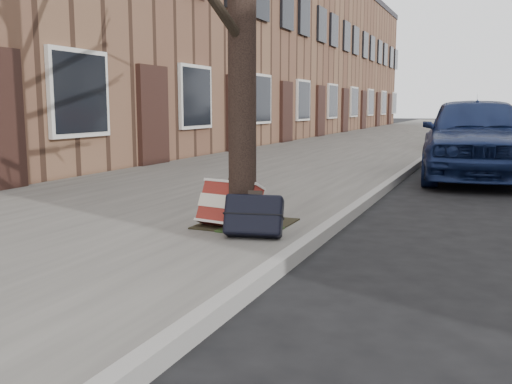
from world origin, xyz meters
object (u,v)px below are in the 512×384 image
at_px(car_near_front, 475,137).
at_px(car_near_mid, 473,127).
at_px(suitcase_navy, 254,215).
at_px(suitcase_red, 230,205).

distance_m(car_near_front, car_near_mid, 7.01).
height_order(suitcase_navy, car_near_mid, car_near_mid).
bearing_deg(suitcase_navy, suitcase_red, 131.63).
distance_m(suitcase_red, car_near_front, 6.37).
bearing_deg(car_near_front, suitcase_red, -113.72).
relative_size(suitcase_navy, car_near_front, 0.12).
relative_size(suitcase_navy, car_near_mid, 0.12).
bearing_deg(suitcase_navy, car_near_front, 63.42).
height_order(suitcase_navy, car_near_front, car_near_front).
bearing_deg(car_near_mid, suitcase_red, -89.93).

